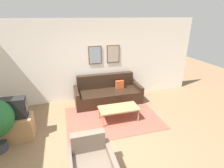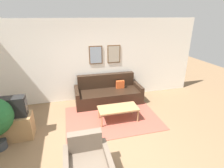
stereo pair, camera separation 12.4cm
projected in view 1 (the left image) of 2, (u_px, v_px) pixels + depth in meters
The scene contains 9 objects.
ground_plane at pixel (103, 155), 3.72m from camera, with size 16.00×16.00×0.00m, color #846647.
area_rug at pixel (113, 118), 5.06m from camera, with size 2.63×1.86×0.01m.
wall_back at pixel (83, 61), 5.76m from camera, with size 8.00×0.09×2.70m.
couch at pixel (108, 93), 5.91m from camera, with size 2.19×0.90×0.91m.
coffee_table at pixel (119, 109), 4.83m from camera, with size 1.10×0.52×0.40m.
tv_stand at pixel (15, 129), 4.10m from camera, with size 0.83×0.46×0.59m.
tv at pixel (10, 109), 3.91m from camera, with size 0.70×0.28×0.48m.
armchair at pixel (91, 166), 3.10m from camera, with size 0.80×0.76×0.80m.
potted_plant_by_window at pixel (3, 110), 4.30m from camera, with size 0.60×0.60×0.91m.
Camera 1 is at (-0.62, -2.84, 2.78)m, focal length 28.00 mm.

